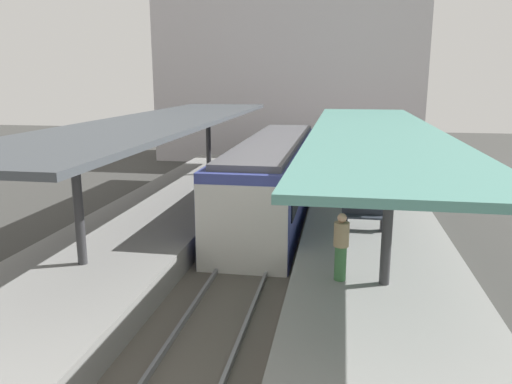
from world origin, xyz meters
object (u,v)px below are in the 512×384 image
(commuter_train, at_px, (273,178))
(litter_bin, at_px, (342,188))
(passenger_mid_platform, at_px, (341,246))
(platform_sign, at_px, (413,158))
(passenger_near_bench, at_px, (373,186))
(platform_bench, at_px, (364,215))

(commuter_train, bearing_deg, litter_bin, 0.16)
(passenger_mid_platform, bearing_deg, litter_bin, 89.91)
(platform_sign, bearing_deg, passenger_mid_platform, -107.01)
(platform_sign, xyz_separation_m, litter_bin, (-2.67, -0.30, -1.22))
(platform_sign, bearing_deg, passenger_near_bench, -127.33)
(platform_sign, distance_m, passenger_mid_platform, 9.22)
(passenger_near_bench, distance_m, passenger_mid_platform, 6.76)
(platform_sign, bearing_deg, litter_bin, -173.65)
(commuter_train, height_order, platform_sign, commuter_train)
(platform_bench, relative_size, passenger_near_bench, 0.79)
(platform_sign, distance_m, passenger_near_bench, 2.74)
(platform_sign, relative_size, passenger_near_bench, 1.25)
(commuter_train, relative_size, platform_sign, 6.03)
(commuter_train, xyz_separation_m, platform_sign, (5.46, 0.31, 0.90))
(litter_bin, bearing_deg, platform_bench, -80.68)
(platform_bench, relative_size, platform_sign, 0.63)
(passenger_mid_platform, bearing_deg, commuter_train, 108.14)
(commuter_train, distance_m, platform_bench, 5.48)
(litter_bin, height_order, passenger_mid_platform, passenger_mid_platform)
(litter_bin, distance_m, passenger_mid_platform, 8.50)
(commuter_train, distance_m, passenger_mid_platform, 8.92)
(platform_sign, distance_m, litter_bin, 2.96)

